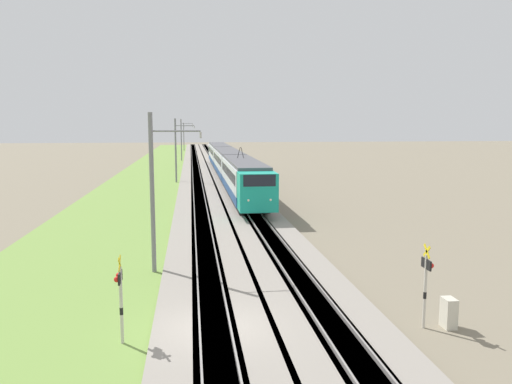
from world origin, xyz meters
TOP-DOWN VIEW (x-y plane):
  - ground_plane at (0.00, 0.00)m, footprint 400.00×400.00m
  - ballast_main at (50.00, 0.00)m, footprint 240.00×4.40m
  - ballast_adjacent at (50.00, -4.18)m, footprint 240.00×4.40m
  - track_main at (50.00, 0.00)m, footprint 240.00×1.57m
  - track_adjacent at (50.00, -4.18)m, footprint 240.00×1.57m
  - grass_verge at (50.00, 5.90)m, footprint 240.00×11.68m
  - passenger_train at (49.76, -4.18)m, footprint 61.47×3.00m
  - crossing_signal_near at (-0.46, 3.13)m, footprint 0.70×0.23m
  - crossing_signal_far at (-0.31, -7.65)m, footprint 0.70×0.23m
  - catenary_mast_near at (7.78, 2.58)m, footprint 0.22×2.56m
  - catenary_mast_mid at (47.49, 2.58)m, footprint 0.22×2.56m
  - catenary_mast_far at (87.20, 2.58)m, footprint 0.22×2.56m
  - catenary_mast_distant at (126.92, 2.58)m, footprint 0.22×2.56m
  - equipment_cabinet at (-0.39, -8.55)m, footprint 0.61×0.43m

SIDE VIEW (x-z plane):
  - ground_plane at x=0.00m, z-range 0.00..0.00m
  - grass_verge at x=50.00m, z-range 0.00..0.12m
  - ballast_main at x=50.00m, z-range 0.00..0.30m
  - ballast_adjacent at x=50.00m, z-range 0.00..0.30m
  - track_main at x=50.00m, z-range -0.07..0.38m
  - track_adjacent at x=50.00m, z-range -0.07..0.38m
  - equipment_cabinet at x=-0.39m, z-range 0.00..1.11m
  - crossing_signal_near at x=-0.46m, z-range 0.33..3.45m
  - crossing_signal_far at x=-0.31m, z-range 0.33..3.47m
  - passenger_train at x=49.76m, z-range -0.15..5.05m
  - catenary_mast_near at x=7.78m, z-range 0.14..8.14m
  - catenary_mast_distant at x=126.92m, z-range 0.14..8.19m
  - catenary_mast_mid at x=47.49m, z-range 0.14..8.36m
  - catenary_mast_far at x=87.20m, z-range 0.14..8.76m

